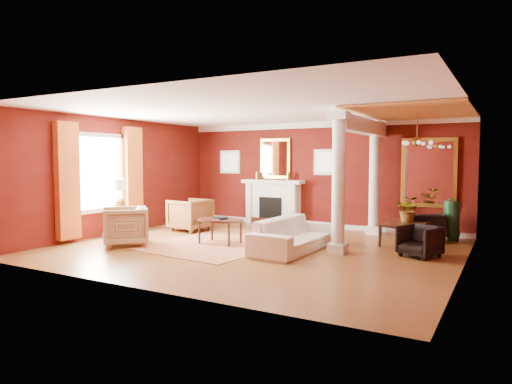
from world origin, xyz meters
The scene contains 27 objects.
ground centered at (0.00, 0.00, 0.00)m, with size 8.00×8.00×0.00m, color brown.
room_shell centered at (0.00, 0.00, 2.02)m, with size 8.04×7.04×2.92m.
fireplace centered at (-1.30, 3.32, 0.65)m, with size 1.85×0.42×1.29m.
overmantel_mirror centered at (-1.30, 3.45, 1.90)m, with size 0.95×0.07×1.15m.
flank_window_left centered at (-2.85, 3.46, 1.80)m, with size 0.70×0.07×0.70m.
flank_window_right centered at (0.25, 3.46, 1.80)m, with size 0.70×0.07×0.70m.
left_window centered at (-3.89, -0.60, 1.42)m, with size 0.21×2.55×2.60m.
column_front centered at (1.70, 0.30, 1.43)m, with size 0.36×0.36×2.80m.
column_back centered at (1.70, 3.00, 1.43)m, with size 0.36×0.36×2.80m.
header_beam centered at (1.70, 1.90, 2.62)m, with size 0.30×3.20×0.32m, color white.
amber_ceiling centered at (2.85, 1.75, 2.87)m, with size 2.30×3.40×0.04m, color #DC8E40.
dining_mirror centered at (2.90, 3.45, 1.55)m, with size 1.30×0.07×1.70m.
chandelier centered at (2.90, 1.80, 2.25)m, with size 0.60×0.62×0.75m.
crown_trim centered at (0.00, 3.46, 2.82)m, with size 8.00×0.08×0.16m, color white.
base_trim centered at (0.00, 3.46, 0.06)m, with size 8.00×0.08×0.12m, color white.
rug centered at (-0.91, 0.15, 0.01)m, with size 2.65×3.54×0.01m, color maroon.
sofa centered at (0.83, 0.09, 0.45)m, with size 2.33×0.68×0.91m, color #F4ECCD.
armchair_leopard centered at (-2.67, 1.22, 0.47)m, with size 0.90×0.85×0.93m, color black.
armchair_stripe centered at (-2.62, -1.15, 0.47)m, with size 0.91×0.85×0.93m, color tan.
coffee_table centered at (-0.92, 0.02, 0.51)m, with size 1.11×1.11×0.56m.
coffee_book centered at (-0.98, -0.04, 0.67)m, with size 0.16×0.02×0.22m, color black.
side_table centered at (-3.50, -0.47, 0.94)m, with size 0.56×0.56×1.41m.
dining_table centered at (2.72, 1.93, 0.39)m, with size 1.40×0.49×0.78m, color black.
dining_chair_near centered at (3.18, 0.74, 0.34)m, with size 0.65×0.61×0.67m, color black.
dining_chair_far centered at (3.02, 2.62, 0.36)m, with size 0.70×0.66×0.72m, color black.
green_urn centered at (3.50, 3.00, 0.37)m, with size 0.39×0.39×0.94m.
potted_plant centered at (2.73, 1.98, 1.01)m, with size 0.52×0.58×0.45m, color #26591E.
Camera 1 is at (4.67, -8.32, 1.85)m, focal length 32.00 mm.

